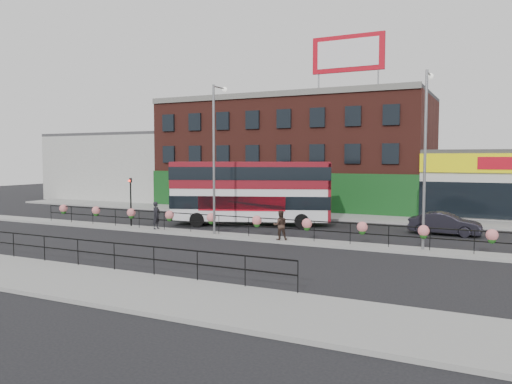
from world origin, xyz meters
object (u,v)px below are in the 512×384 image
at_px(lamp_column_west, 216,146).
at_px(lamp_column_east, 426,144).
at_px(pedestrian_b, 280,225).
at_px(double_decker_bus, 251,186).
at_px(car, 445,224).
at_px(pedestrian_a, 156,215).

xyz_separation_m(lamp_column_west, lamp_column_east, (11.90, 0.25, -0.00)).
xyz_separation_m(pedestrian_b, lamp_column_west, (-4.39, 0.47, 4.42)).
relative_size(double_decker_bus, lamp_column_west, 1.25).
relative_size(double_decker_bus, pedestrian_b, 6.78).
height_order(car, lamp_column_east, lamp_column_east).
bearing_deg(pedestrian_a, lamp_column_east, -88.15).
distance_m(car, pedestrian_b, 10.51).
distance_m(lamp_column_west, lamp_column_east, 11.90).
bearing_deg(lamp_column_west, pedestrian_b, -6.11).
height_order(pedestrian_a, lamp_column_west, lamp_column_west).
distance_m(pedestrian_a, lamp_column_east, 16.86).
xyz_separation_m(double_decker_bus, lamp_column_west, (0.19, -5.09, 2.68)).
distance_m(car, lamp_column_west, 14.67).
relative_size(lamp_column_west, lamp_column_east, 1.00).
bearing_deg(pedestrian_b, lamp_column_west, -34.76).
height_order(double_decker_bus, lamp_column_east, lamp_column_east).
relative_size(pedestrian_a, pedestrian_b, 1.06).
xyz_separation_m(car, pedestrian_a, (-16.69, -6.51, 0.33)).
xyz_separation_m(pedestrian_a, lamp_column_west, (4.38, 0.08, 4.37)).
bearing_deg(pedestrian_a, pedestrian_b, -91.88).
distance_m(double_decker_bus, lamp_column_east, 13.29).
bearing_deg(pedestrian_b, double_decker_bus, -79.13).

